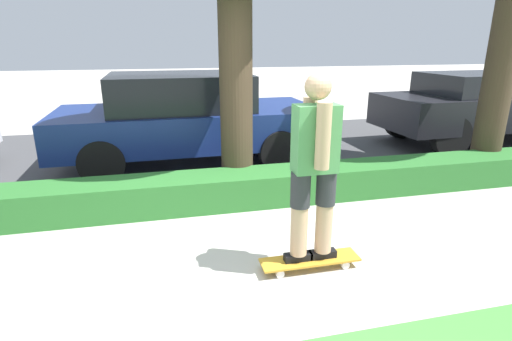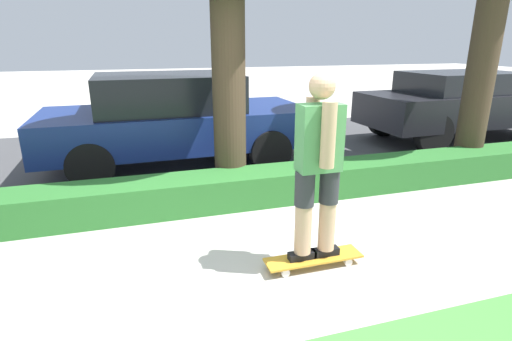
{
  "view_description": "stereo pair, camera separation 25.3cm",
  "coord_description": "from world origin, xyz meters",
  "px_view_note": "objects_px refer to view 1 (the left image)",
  "views": [
    {
      "loc": [
        -0.66,
        -3.17,
        2.02
      ],
      "look_at": [
        0.23,
        0.6,
        0.77
      ],
      "focal_mm": 28.0,
      "sensor_mm": 36.0,
      "label": 1
    },
    {
      "loc": [
        -0.91,
        -3.11,
        2.02
      ],
      "look_at": [
        0.23,
        0.6,
        0.77
      ],
      "focal_mm": 28.0,
      "sensor_mm": 36.0,
      "label": 2
    }
  ],
  "objects_px": {
    "parked_car_middle": "(187,117)",
    "parked_car_rear": "(483,105)",
    "skater_person": "(314,166)",
    "skateboard": "(310,260)"
  },
  "relations": [
    {
      "from": "skateboard",
      "to": "parked_car_rear",
      "type": "height_order",
      "value": "parked_car_rear"
    },
    {
      "from": "skateboard",
      "to": "parked_car_middle",
      "type": "relative_size",
      "value": 0.21
    },
    {
      "from": "skater_person",
      "to": "parked_car_middle",
      "type": "relative_size",
      "value": 0.38
    },
    {
      "from": "parked_car_rear",
      "to": "skateboard",
      "type": "bearing_deg",
      "value": -145.27
    },
    {
      "from": "skateboard",
      "to": "parked_car_rear",
      "type": "distance_m",
      "value": 6.46
    },
    {
      "from": "skater_person",
      "to": "parked_car_rear",
      "type": "bearing_deg",
      "value": 36.37
    },
    {
      "from": "parked_car_rear",
      "to": "skater_person",
      "type": "bearing_deg",
      "value": -145.27
    },
    {
      "from": "skateboard",
      "to": "parked_car_middle",
      "type": "bearing_deg",
      "value": 102.29
    },
    {
      "from": "skater_person",
      "to": "parked_car_rear",
      "type": "distance_m",
      "value": 6.42
    },
    {
      "from": "parked_car_middle",
      "to": "parked_car_rear",
      "type": "relative_size",
      "value": 1.01
    }
  ]
}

